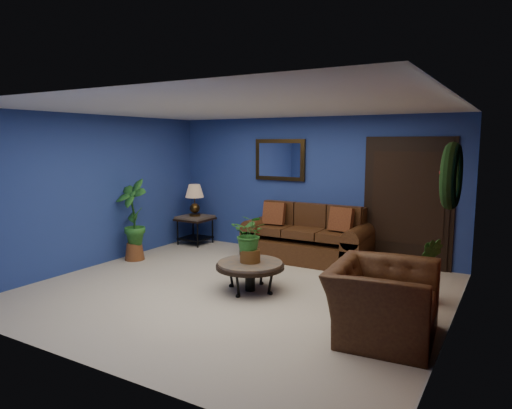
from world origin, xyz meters
The scene contains 18 objects.
floor centered at (0.00, 0.00, 0.00)m, with size 5.50×5.50×0.00m, color beige.
wall_back centered at (0.00, 2.50, 1.25)m, with size 5.50×0.04×2.50m, color navy.
wall_left centered at (-2.75, 0.00, 1.25)m, with size 0.04×5.00×2.50m, color navy.
wall_right_brick centered at (2.75, 0.00, 1.25)m, with size 0.04×5.00×2.50m, color maroon.
ceiling centered at (0.00, 0.00, 2.50)m, with size 5.50×5.00×0.02m, color silver.
crown_molding centered at (2.72, 0.00, 2.43)m, with size 0.03×5.00×0.14m, color white.
wall_mirror centered at (-0.60, 2.46, 1.72)m, with size 1.02×0.06×0.77m, color #452E13.
closet_door centered at (1.75, 2.47, 1.05)m, with size 1.44×0.06×2.18m, color black.
wreath centered at (2.69, 0.05, 1.70)m, with size 0.72×0.72×0.16m, color black.
sofa centered at (0.17, 2.08, 0.32)m, with size 2.16×0.93×0.97m.
coffee_table centered at (0.17, 0.11, 0.35)m, with size 0.95×0.95×0.41m.
end_table centered at (-2.30, 2.05, 0.44)m, with size 0.63×0.63×0.57m.
table_lamp centered at (-2.30, 2.05, 0.97)m, with size 0.37×0.37×0.61m.
side_chair centered at (0.69, 2.12, 0.52)m, with size 0.41×0.41×0.91m.
armchair centered at (2.15, -0.48, 0.39)m, with size 1.20×1.04×0.78m, color #472B14.
coffee_plant centered at (0.17, 0.11, 0.77)m, with size 0.55×0.50×0.67m.
floor_plant centered at (2.35, 0.85, 0.45)m, with size 0.47×0.42×0.85m.
tall_plant centered at (-2.45, 0.52, 0.76)m, with size 0.67×0.50×1.42m.
Camera 1 is at (3.33, -5.14, 2.06)m, focal length 32.00 mm.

